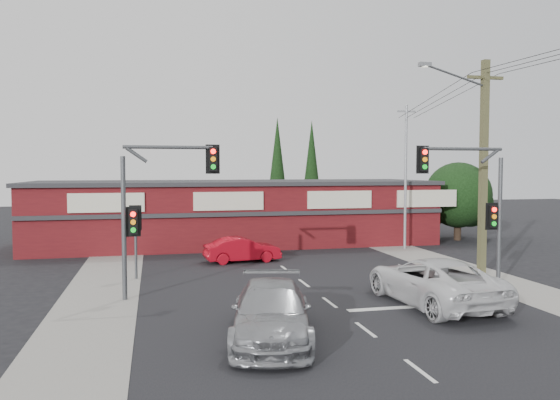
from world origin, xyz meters
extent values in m
plane|color=black|center=(0.00, 0.00, 0.00)|extent=(120.00, 120.00, 0.00)
cube|color=black|center=(0.00, 5.00, 0.01)|extent=(14.00, 70.00, 0.01)
cube|color=gray|center=(-8.50, 5.00, 0.01)|extent=(3.00, 70.00, 0.02)
cube|color=gray|center=(8.50, 5.00, 0.01)|extent=(3.00, 70.00, 0.02)
cube|color=silver|center=(3.50, -1.50, 0.01)|extent=(6.50, 0.35, 0.01)
imported|color=silver|center=(3.67, -1.26, 0.87)|extent=(3.28, 6.44, 1.74)
imported|color=#999B9E|center=(-3.06, -4.02, 0.81)|extent=(3.41, 5.96, 1.63)
imported|color=#B60B19|center=(-1.75, 9.48, 0.67)|extent=(4.22, 1.89, 1.34)
cube|color=silver|center=(0.00, -7.33, 0.01)|extent=(0.12, 1.60, 0.01)
cube|color=silver|center=(0.00, -3.77, 0.01)|extent=(0.12, 1.60, 0.01)
cube|color=silver|center=(0.00, -0.21, 0.01)|extent=(0.12, 1.60, 0.01)
cube|color=silver|center=(0.00, 3.35, 0.01)|extent=(0.12, 1.60, 0.01)
cube|color=silver|center=(0.00, 6.91, 0.01)|extent=(0.12, 1.60, 0.01)
cube|color=silver|center=(0.00, 10.46, 0.01)|extent=(0.12, 1.60, 0.01)
cube|color=silver|center=(0.00, 14.02, 0.01)|extent=(0.12, 1.60, 0.01)
cube|color=silver|center=(0.00, 17.58, 0.01)|extent=(0.12, 1.60, 0.01)
cube|color=silver|center=(0.00, 21.14, 0.01)|extent=(0.12, 1.60, 0.01)
cube|color=#511014|center=(-1.00, 17.00, 2.00)|extent=(26.00, 8.00, 4.00)
cube|color=#2D2D30|center=(-1.00, 17.00, 4.10)|extent=(26.40, 8.40, 0.25)
cube|color=beige|center=(-9.00, 12.95, 3.10)|extent=(4.20, 0.12, 1.10)
cube|color=beige|center=(-2.00, 12.95, 3.10)|extent=(4.20, 0.12, 1.10)
cube|color=beige|center=(5.00, 12.95, 3.10)|extent=(4.20, 0.12, 1.10)
cube|color=beige|center=(11.00, 12.95, 3.10)|extent=(4.20, 0.12, 1.10)
cube|color=#2D2D30|center=(-1.00, 12.90, 2.30)|extent=(26.00, 0.15, 0.25)
cylinder|color=#2D2116|center=(14.50, 15.00, 0.90)|extent=(0.50, 0.50, 1.80)
sphere|color=black|center=(14.50, 15.00, 3.20)|extent=(4.60, 4.60, 4.60)
sphere|color=black|center=(16.00, 16.00, 2.50)|extent=(3.40, 3.40, 3.40)
sphere|color=black|center=(13.20, 16.40, 2.30)|extent=(2.80, 2.80, 2.80)
cylinder|color=#2D2116|center=(3.50, 24.00, 1.00)|extent=(0.24, 0.24, 2.00)
cone|color=black|center=(3.50, 24.00, 5.50)|extent=(1.80, 1.80, 7.50)
cylinder|color=#2D2116|center=(7.00, 26.00, 1.00)|extent=(0.24, 0.24, 2.00)
cone|color=black|center=(7.00, 26.00, 5.50)|extent=(1.80, 1.80, 7.50)
cylinder|color=#47494C|center=(-7.50, 2.00, 2.75)|extent=(0.18, 0.18, 5.50)
cylinder|color=#47494C|center=(-5.80, 2.00, 5.85)|extent=(3.40, 0.14, 0.14)
cylinder|color=#47494C|center=(-6.99, 2.00, 5.55)|extent=(0.82, 0.14, 0.63)
cube|color=black|center=(-4.10, 2.00, 5.40)|extent=(0.32, 0.22, 0.95)
cube|color=black|center=(-4.10, 2.07, 5.40)|extent=(0.55, 0.04, 1.15)
cylinder|color=#FF0C07|center=(-4.10, 1.87, 5.70)|extent=(0.20, 0.06, 0.20)
cylinder|color=orange|center=(-4.10, 1.87, 5.40)|extent=(0.20, 0.06, 0.20)
cylinder|color=#0CE526|center=(-4.10, 1.87, 5.10)|extent=(0.20, 0.06, 0.20)
cube|color=black|center=(-7.15, 2.00, 3.00)|extent=(0.32, 0.22, 0.95)
cube|color=black|center=(-7.15, 2.07, 3.00)|extent=(0.55, 0.04, 1.15)
cylinder|color=#FF0C07|center=(-7.15, 1.87, 3.30)|extent=(0.20, 0.06, 0.20)
cylinder|color=orange|center=(-7.15, 1.87, 3.00)|extent=(0.20, 0.06, 0.20)
cylinder|color=#0CE526|center=(-7.15, 1.87, 2.70)|extent=(0.20, 0.06, 0.20)
cylinder|color=#47494C|center=(8.00, 1.00, 2.75)|extent=(0.18, 0.18, 5.50)
cylinder|color=#47494C|center=(6.20, 1.00, 5.85)|extent=(3.60, 0.14, 0.14)
cylinder|color=#47494C|center=(7.46, 1.00, 5.55)|extent=(0.82, 0.14, 0.63)
cube|color=black|center=(4.40, 1.00, 5.40)|extent=(0.32, 0.22, 0.95)
cube|color=black|center=(4.40, 1.07, 5.40)|extent=(0.55, 0.04, 1.15)
cylinder|color=#FF0C07|center=(4.40, 0.87, 5.70)|extent=(0.20, 0.06, 0.20)
cylinder|color=orange|center=(4.40, 0.87, 5.40)|extent=(0.20, 0.06, 0.20)
cylinder|color=#0CE526|center=(4.40, 0.87, 5.10)|extent=(0.20, 0.06, 0.20)
cube|color=black|center=(7.65, 1.00, 3.00)|extent=(0.32, 0.22, 0.95)
cube|color=black|center=(7.65, 1.07, 3.00)|extent=(0.55, 0.04, 1.15)
cylinder|color=#FF0C07|center=(7.65, 0.87, 3.30)|extent=(0.20, 0.06, 0.20)
cylinder|color=orange|center=(7.65, 0.87, 3.00)|extent=(0.20, 0.06, 0.20)
cylinder|color=#0CE526|center=(7.65, 0.87, 2.70)|extent=(0.20, 0.06, 0.20)
cylinder|color=#47494C|center=(-7.20, 6.00, 1.50)|extent=(0.12, 0.12, 3.00)
cube|color=black|center=(-7.20, 6.00, 2.80)|extent=(0.32, 0.22, 0.95)
cube|color=black|center=(-7.20, 6.07, 2.80)|extent=(0.55, 0.04, 1.15)
cylinder|color=#FF0C07|center=(-7.20, 5.87, 3.10)|extent=(0.20, 0.06, 0.20)
cylinder|color=orange|center=(-7.20, 5.87, 2.80)|extent=(0.20, 0.06, 0.20)
cylinder|color=#0CE526|center=(-7.20, 5.87, 2.50)|extent=(0.20, 0.06, 0.20)
cube|color=brown|center=(8.50, 3.00, 5.00)|extent=(0.30, 0.30, 10.00)
cube|color=brown|center=(8.50, 3.00, 9.20)|extent=(1.80, 0.14, 0.14)
cylinder|color=#47494C|center=(6.90, 2.85, 9.20)|extent=(3.23, 0.39, 0.89)
cube|color=slate|center=(5.30, 2.70, 9.60)|extent=(0.55, 0.25, 0.18)
cylinder|color=silver|center=(5.30, 2.70, 9.50)|extent=(0.28, 0.28, 0.05)
cylinder|color=gray|center=(9.00, 12.00, 4.50)|extent=(0.16, 0.16, 9.00)
cube|color=gray|center=(9.00, 12.00, 8.60)|extent=(1.20, 0.10, 0.10)
cylinder|color=black|center=(8.15, 7.50, 8.80)|extent=(0.73, 9.01, 1.22)
cylinder|color=black|center=(8.75, 7.50, 8.80)|extent=(0.52, 9.00, 1.22)
cylinder|color=black|center=(9.34, 7.50, 8.80)|extent=(0.31, 9.00, 1.22)
camera|label=1|loc=(-6.39, -19.45, 5.01)|focal=35.00mm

